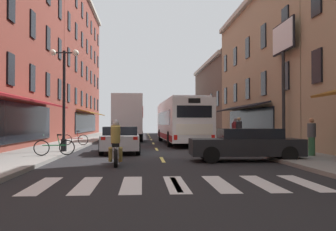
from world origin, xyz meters
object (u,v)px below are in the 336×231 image
(pedestrian_near, at_px, (235,130))
(bicycle_near, at_px, (55,147))
(sedan_mid, at_px, (121,139))
(motorcycle_rider, at_px, (115,146))
(sedan_near, at_px, (246,144))
(transit_bus, at_px, (181,121))
(street_lamp_twin, at_px, (64,95))
(pedestrian_mid, at_px, (239,131))
(billboard_sign, at_px, (283,50))
(bicycle_mid, at_px, (75,139))
(box_truck, at_px, (128,118))
(pedestrian_far, at_px, (312,136))

(pedestrian_near, bearing_deg, bicycle_near, 29.95)
(sedan_mid, relative_size, pedestrian_near, 2.74)
(motorcycle_rider, bearing_deg, bicycle_near, 134.42)
(sedan_near, relative_size, pedestrian_near, 2.56)
(transit_bus, height_order, street_lamp_twin, street_lamp_twin)
(sedan_mid, distance_m, pedestrian_mid, 7.50)
(billboard_sign, height_order, transit_bus, billboard_sign)
(sedan_mid, xyz_separation_m, bicycle_mid, (-3.12, 4.75, -0.20))
(street_lamp_twin, bearing_deg, pedestrian_near, 34.15)
(pedestrian_near, bearing_deg, sedan_mid, 27.05)
(billboard_sign, height_order, pedestrian_near, billboard_sign)
(motorcycle_rider, height_order, bicycle_mid, motorcycle_rider)
(billboard_sign, xyz_separation_m, pedestrian_mid, (-2.08, 1.79, -4.56))
(pedestrian_mid, distance_m, street_lamp_twin, 10.48)
(pedestrian_near, bearing_deg, motorcycle_rider, 46.23)
(pedestrian_near, distance_m, pedestrian_mid, 3.39)
(transit_bus, distance_m, box_truck, 5.91)
(billboard_sign, xyz_separation_m, sedan_mid, (-8.99, -1.10, -4.90))
(transit_bus, bearing_deg, pedestrian_near, -31.31)
(pedestrian_mid, bearing_deg, street_lamp_twin, 87.11)
(motorcycle_rider, bearing_deg, billboard_sign, 38.58)
(billboard_sign, bearing_deg, pedestrian_far, -97.56)
(box_truck, distance_m, pedestrian_mid, 12.10)
(pedestrian_near, bearing_deg, street_lamp_twin, 21.48)
(sedan_near, xyz_separation_m, pedestrian_mid, (1.62, 7.59, 0.36))
(pedestrian_far, bearing_deg, bicycle_near, 175.59)
(transit_bus, bearing_deg, bicycle_near, -119.82)
(billboard_sign, bearing_deg, box_truck, 128.00)
(bicycle_near, distance_m, street_lamp_twin, 3.41)
(box_truck, xyz_separation_m, pedestrian_far, (8.40, -16.69, -1.00))
(bicycle_mid, relative_size, pedestrian_far, 1.06)
(sedan_mid, xyz_separation_m, pedestrian_near, (7.50, 6.23, 0.37))
(box_truck, distance_m, bicycle_mid, 8.65)
(motorcycle_rider, distance_m, bicycle_near, 4.00)
(motorcycle_rider, distance_m, street_lamp_twin, 6.39)
(box_truck, relative_size, pedestrian_mid, 3.94)
(billboard_sign, bearing_deg, street_lamp_twin, -171.22)
(box_truck, distance_m, pedestrian_near, 10.01)
(bicycle_near, relative_size, pedestrian_mid, 0.97)
(sedan_mid, distance_m, pedestrian_far, 9.22)
(pedestrian_near, bearing_deg, pedestrian_far, 81.95)
(transit_bus, relative_size, pedestrian_far, 7.74)
(billboard_sign, relative_size, street_lamp_twin, 1.41)
(sedan_near, bearing_deg, transit_bus, 95.88)
(box_truck, height_order, bicycle_mid, box_truck)
(bicycle_mid, xyz_separation_m, pedestrian_far, (11.44, -8.72, 0.46))
(transit_bus, bearing_deg, street_lamp_twin, -126.26)
(pedestrian_near, bearing_deg, billboard_sign, 93.59)
(transit_bus, distance_m, pedestrian_far, 13.14)
(pedestrian_mid, bearing_deg, bicycle_mid, 56.13)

